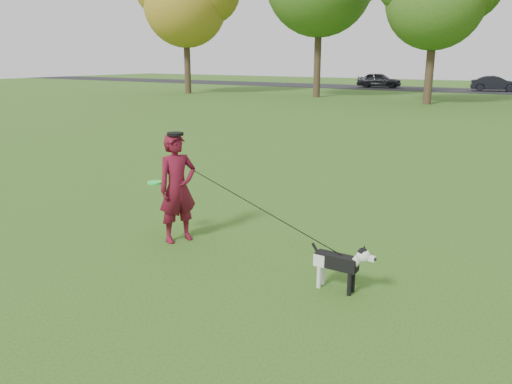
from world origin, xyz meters
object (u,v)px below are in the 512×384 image
Objects in this scene: man at (178,188)px; car_mid at (495,84)px; dog at (341,261)px; car_left at (379,80)px.

man reaches higher than car_mid.
man is 2.01× the size of dog.
dog is 40.48m from car_mid.
dog is 0.22× the size of car_mid.
car_mid is at bearing 24.86° from man.
man is 0.42× the size of car_left.
man is at bearing 170.39° from car_mid.
dog is (2.77, -0.29, -0.45)m from man.
car_left reaches higher than car_mid.
car_mid reaches higher than dog.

